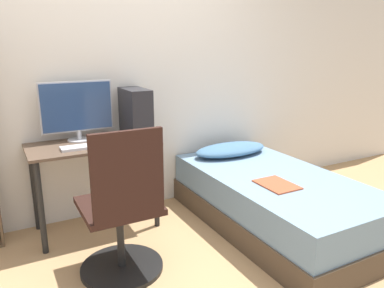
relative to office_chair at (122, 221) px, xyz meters
name	(u,v)px	position (x,y,z in m)	size (l,w,h in m)	color
wall_back	(112,74)	(0.29, 1.04, 0.85)	(8.00, 0.05, 2.50)	silver
desk	(94,159)	(0.01, 0.75, 0.21)	(1.00, 0.52, 0.74)	brown
office_chair	(122,221)	(0.00, 0.00, 0.00)	(0.56, 0.56, 1.03)	black
bed	(275,201)	(1.34, 0.08, -0.17)	(0.99, 1.86, 0.45)	#4C3D2D
pillow	(231,149)	(1.34, 0.75, 0.11)	(0.76, 0.36, 0.11)	teal
magazine	(277,185)	(1.20, -0.09, 0.06)	(0.24, 0.32, 0.01)	#B24C2D
monitor	(77,109)	(-0.06, 0.90, 0.60)	(0.58, 0.19, 0.48)	#B7B7BC
keyboard	(89,146)	(-0.04, 0.65, 0.35)	(0.41, 0.12, 0.02)	silver
pc_tower	(136,113)	(0.40, 0.80, 0.54)	(0.18, 0.37, 0.41)	#232328
mouse	(121,142)	(0.22, 0.65, 0.35)	(0.06, 0.09, 0.02)	black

